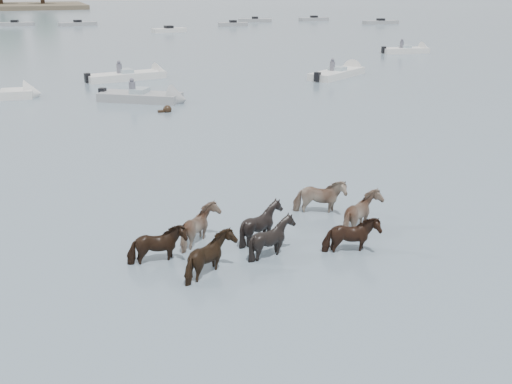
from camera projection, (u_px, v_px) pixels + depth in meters
name	position (u px, v px, depth m)	size (l,w,h in m)	color
ground	(235.00, 262.00, 13.82)	(400.00, 400.00, 0.00)	#495C6A
pony_herd	(272.00, 231.00, 14.63)	(7.02, 3.90, 1.27)	black
swimming_pony	(167.00, 110.00, 29.69)	(0.72, 0.44, 0.44)	black
motorboat_a	(7.00, 94.00, 33.10)	(5.05, 2.09, 1.92)	silver
motorboat_b	(153.00, 98.00, 32.10)	(5.03, 4.11, 1.92)	gray
motorboat_c	(137.00, 75.00, 39.72)	(5.95, 2.70, 1.92)	silver
motorboat_d	(343.00, 72.00, 41.01)	(5.75, 4.47, 1.92)	silver
motorboat_e	(412.00, 50.00, 54.11)	(4.99, 2.20, 1.92)	silver
distant_flotilla	(56.00, 26.00, 82.86)	(105.21, 26.25, 0.93)	gray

